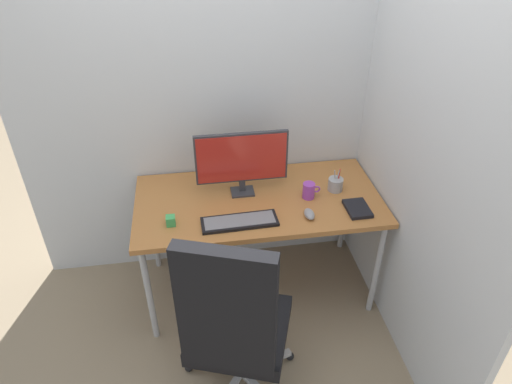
# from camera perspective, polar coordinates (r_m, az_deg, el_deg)

# --- Properties ---
(ground_plane) EXTENTS (8.00, 8.00, 0.00)m
(ground_plane) POSITION_cam_1_polar(r_m,az_deg,el_deg) (3.25, 0.26, -11.61)
(ground_plane) COLOR gray
(wall_back) EXTENTS (2.89, 0.04, 2.80)m
(wall_back) POSITION_cam_1_polar(r_m,az_deg,el_deg) (2.81, -0.98, 14.91)
(wall_back) COLOR silver
(wall_back) RESTS_ON ground_plane
(wall_side_right) EXTENTS (0.04, 2.14, 2.80)m
(wall_side_right) POSITION_cam_1_polar(r_m,az_deg,el_deg) (2.50, 19.18, 10.46)
(wall_side_right) COLOR silver
(wall_side_right) RESTS_ON ground_plane
(desk) EXTENTS (1.48, 0.74, 0.75)m
(desk) POSITION_cam_1_polar(r_m,az_deg,el_deg) (2.79, 0.30, -1.73)
(desk) COLOR #B27038
(desk) RESTS_ON ground_plane
(office_chair) EXTENTS (0.64, 0.66, 1.18)m
(office_chair) POSITION_cam_1_polar(r_m,az_deg,el_deg) (2.25, -2.71, -16.36)
(office_chair) COLOR black
(office_chair) RESTS_ON ground_plane
(monitor) EXTENTS (0.55, 0.11, 0.40)m
(monitor) POSITION_cam_1_polar(r_m,az_deg,el_deg) (2.70, -1.80, 4.11)
(monitor) COLOR #333338
(monitor) RESTS_ON desk
(keyboard) EXTENTS (0.43, 0.16, 0.02)m
(keyboard) POSITION_cam_1_polar(r_m,az_deg,el_deg) (2.56, -2.06, -3.72)
(keyboard) COLOR black
(keyboard) RESTS_ON desk
(mouse) EXTENTS (0.06, 0.10, 0.04)m
(mouse) POSITION_cam_1_polar(r_m,az_deg,el_deg) (2.62, 6.68, -2.75)
(mouse) COLOR gray
(mouse) RESTS_ON desk
(pen_holder) EXTENTS (0.09, 0.09, 0.15)m
(pen_holder) POSITION_cam_1_polar(r_m,az_deg,el_deg) (2.86, 9.91, 0.97)
(pen_holder) COLOR #9EA0A5
(pen_holder) RESTS_ON desk
(notebook) EXTENTS (0.13, 0.18, 0.02)m
(notebook) POSITION_cam_1_polar(r_m,az_deg,el_deg) (2.72, 12.58, -2.04)
(notebook) COLOR black
(notebook) RESTS_ON desk
(coffee_mug) EXTENTS (0.11, 0.07, 0.10)m
(coffee_mug) POSITION_cam_1_polar(r_m,az_deg,el_deg) (2.76, 6.64, 0.18)
(coffee_mug) COLOR purple
(coffee_mug) RESTS_ON desk
(desk_clamp_accessory) EXTENTS (0.05, 0.05, 0.06)m
(desk_clamp_accessory) POSITION_cam_1_polar(r_m,az_deg,el_deg) (2.58, -10.62, -3.55)
(desk_clamp_accessory) COLOR #3FAD59
(desk_clamp_accessory) RESTS_ON desk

